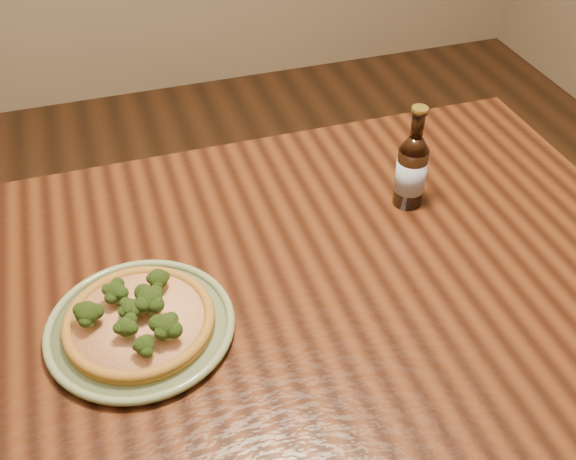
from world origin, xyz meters
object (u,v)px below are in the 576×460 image
object	(u,v)px
plate	(140,327)
beer_bottle	(411,170)
pizza	(139,319)
table	(226,332)

from	to	relation	value
plate	beer_bottle	bearing A→B (deg)	17.52
plate	pizza	size ratio (longest dim) A/B	1.26
table	pizza	xyz separation A→B (m)	(-0.14, -0.04, 0.12)
pizza	plate	bearing A→B (deg)	66.70
plate	table	bearing A→B (deg)	14.26
pizza	beer_bottle	size ratio (longest dim) A/B	1.12
table	plate	bearing A→B (deg)	-165.74
table	plate	world-z (taller)	plate
beer_bottle	table	bearing A→B (deg)	-169.78
plate	beer_bottle	size ratio (longest dim) A/B	1.42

